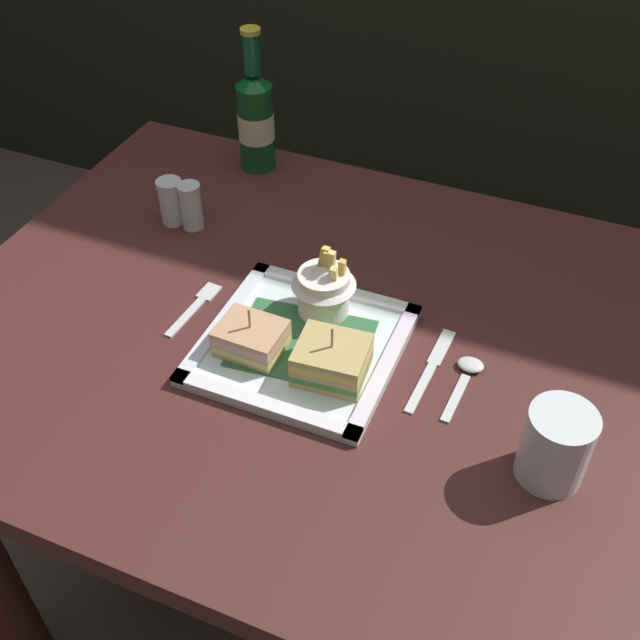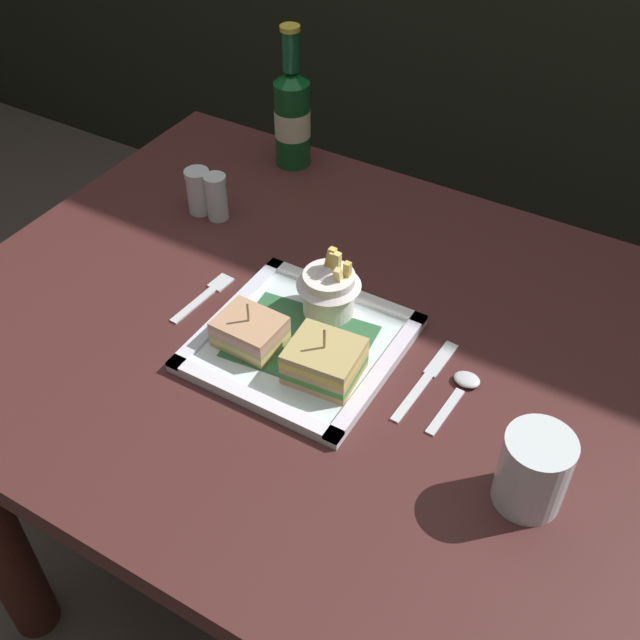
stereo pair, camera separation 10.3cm
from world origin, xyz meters
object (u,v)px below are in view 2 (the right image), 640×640
sandwich_half_right (324,361)px  fries_cup (329,286)px  beer_bottle (292,115)px  salt_shaker (199,194)px  dining_table (337,409)px  knife (428,377)px  pepper_shaker (217,200)px  sandwich_half_left (250,332)px  spoon (462,387)px  water_glass (532,475)px  fork (206,295)px  square_plate (301,343)px

sandwich_half_right → fries_cup: size_ratio=0.93×
beer_bottle → salt_shaker: bearing=-104.0°
dining_table → knife: bearing=-3.6°
fries_cup → pepper_shaker: fries_cup is taller
pepper_shaker → sandwich_half_left: bearing=-45.9°
sandwich_half_left → spoon: (0.28, 0.07, -0.03)m
salt_shaker → water_glass: bearing=-22.1°
sandwich_half_right → pepper_shaker: bearing=145.9°
knife → spoon: bearing=3.4°
water_glass → spoon: 0.17m
dining_table → beer_bottle: beer_bottle is taller
fries_cup → salt_shaker: (-0.31, 0.12, -0.02)m
sandwich_half_left → fork: sandwich_half_left is taller
square_plate → beer_bottle: beer_bottle is taller
water_glass → fork: size_ratio=0.80×
sandwich_half_right → fries_cup: (-0.06, 0.11, 0.02)m
sandwich_half_right → fries_cup: fries_cup is taller
fries_cup → pepper_shaker: size_ratio=1.31×
square_plate → knife: bearing=11.7°
spoon → fries_cup: bearing=171.1°
beer_bottle → dining_table: bearing=-50.2°
knife → water_glass: bearing=-33.0°
fries_cup → salt_shaker: bearing=159.5°
sandwich_half_left → spoon: 0.29m
dining_table → sandwich_half_left: (-0.09, -0.08, 0.18)m
sandwich_half_right → beer_bottle: bearing=126.3°
fries_cup → fork: 0.19m
sandwich_half_left → beer_bottle: bearing=115.1°
square_plate → fork: size_ratio=2.08×
spoon → square_plate: bearing=-170.1°
sandwich_half_left → fork: bearing=154.8°
dining_table → salt_shaker: 0.42m
fork → pepper_shaker: pepper_shaker is taller
square_plate → water_glass: water_glass is taller
dining_table → beer_bottle: bearing=129.8°
salt_shaker → pepper_shaker: size_ratio=0.98×
square_plate → sandwich_half_left: sandwich_half_left is taller
dining_table → sandwich_half_right: 0.21m
dining_table → knife: size_ratio=6.90×
sandwich_half_left → water_glass: bearing=-5.8°
sandwich_half_left → fork: 0.13m
square_plate → salt_shaker: (-0.31, 0.19, 0.03)m
sandwich_half_left → pepper_shaker: sandwich_half_left is taller
salt_shaker → fries_cup: bearing=-20.5°
sandwich_half_left → beer_bottle: 0.48m
fries_cup → knife: bearing=-12.2°
beer_bottle → spoon: size_ratio=2.12×
square_plate → pepper_shaker: 0.34m
water_glass → pepper_shaker: bearing=156.8°
square_plate → fork: bearing=173.6°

